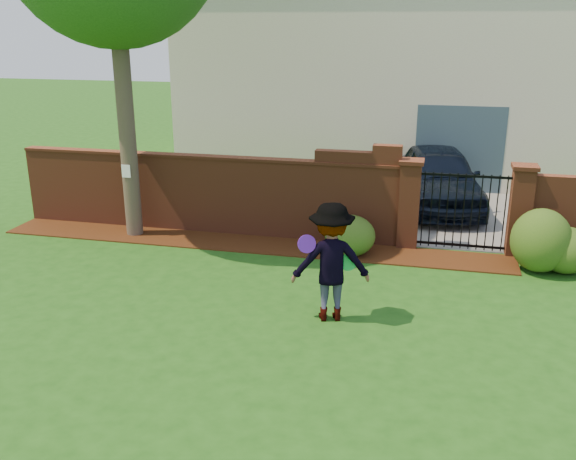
% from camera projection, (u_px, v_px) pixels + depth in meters
% --- Properties ---
extents(ground, '(80.00, 80.00, 0.01)m').
position_uv_depth(ground, '(243.00, 316.00, 10.21)').
color(ground, '#1D4E13').
rests_on(ground, ground).
extents(mulch_bed, '(11.10, 1.08, 0.03)m').
position_uv_depth(mulch_bed, '(247.00, 244.00, 13.50)').
color(mulch_bed, '#361909').
rests_on(mulch_bed, ground).
extents(brick_wall, '(8.70, 0.31, 2.16)m').
position_uv_depth(brick_wall, '(210.00, 192.00, 14.06)').
color(brick_wall, brown).
rests_on(brick_wall, ground).
extents(pillar_left, '(0.50, 0.50, 1.88)m').
position_uv_depth(pillar_left, '(409.00, 203.00, 13.08)').
color(pillar_left, brown).
rests_on(pillar_left, ground).
extents(pillar_right, '(0.50, 0.50, 1.88)m').
position_uv_depth(pillar_right, '(520.00, 210.00, 12.60)').
color(pillar_right, brown).
rests_on(pillar_right, ground).
extents(iron_gate, '(1.78, 0.03, 1.60)m').
position_uv_depth(iron_gate, '(463.00, 211.00, 12.88)').
color(iron_gate, black).
rests_on(iron_gate, ground).
extents(driveway, '(3.20, 8.00, 0.01)m').
position_uv_depth(driveway, '(456.00, 200.00, 16.84)').
color(driveway, slate).
rests_on(driveway, ground).
extents(house, '(12.40, 6.40, 6.30)m').
position_uv_depth(house, '(382.00, 68.00, 20.09)').
color(house, beige).
rests_on(house, ground).
extents(car, '(2.64, 4.82, 1.56)m').
position_uv_depth(car, '(440.00, 180.00, 15.81)').
color(car, black).
rests_on(car, ground).
extents(paper_notice, '(0.20, 0.01, 0.28)m').
position_uv_depth(paper_notice, '(126.00, 171.00, 13.50)').
color(paper_notice, white).
rests_on(paper_notice, tree).
extents(shrub_left, '(1.03, 1.03, 0.84)m').
position_uv_depth(shrub_left, '(350.00, 236.00, 12.75)').
color(shrub_left, '#254D17').
rests_on(shrub_left, ground).
extents(shrub_middle, '(1.12, 1.12, 1.23)m').
position_uv_depth(shrub_middle, '(541.00, 240.00, 11.87)').
color(shrub_middle, '#254D17').
rests_on(shrub_middle, ground).
extents(shrub_right, '(1.00, 1.00, 0.89)m').
position_uv_depth(shrub_right, '(566.00, 250.00, 11.86)').
color(shrub_right, '#254D17').
rests_on(shrub_right, ground).
extents(man, '(1.39, 1.02, 1.92)m').
position_uv_depth(man, '(331.00, 263.00, 9.80)').
color(man, gray).
rests_on(man, ground).
extents(frisbee_purple, '(0.29, 0.20, 0.28)m').
position_uv_depth(frisbee_purple, '(307.00, 244.00, 9.58)').
color(frisbee_purple, '#601DB6').
rests_on(frisbee_purple, man).
extents(frisbee_green, '(0.28, 0.17, 0.28)m').
position_uv_depth(frisbee_green, '(348.00, 262.00, 9.78)').
color(frisbee_green, green).
rests_on(frisbee_green, man).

